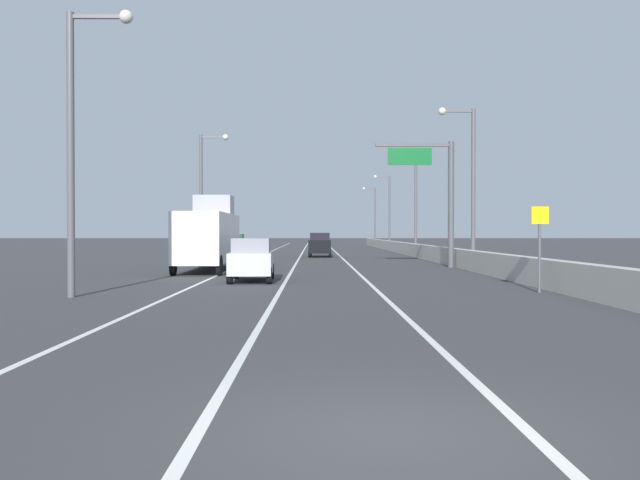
# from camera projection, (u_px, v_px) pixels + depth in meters

# --- Properties ---
(ground_plane) EXTENTS (320.00, 320.00, 0.00)m
(ground_plane) POSITION_uv_depth(u_px,v_px,m) (321.00, 252.00, 70.98)
(ground_plane) COLOR #38383A
(lane_stripe_left) EXTENTS (0.16, 130.00, 0.00)m
(lane_stripe_left) POSITION_uv_depth(u_px,v_px,m) (264.00, 255.00, 61.94)
(lane_stripe_left) COLOR silver
(lane_stripe_left) RESTS_ON ground_plane
(lane_stripe_center) EXTENTS (0.16, 130.00, 0.00)m
(lane_stripe_center) POSITION_uv_depth(u_px,v_px,m) (301.00, 255.00, 61.97)
(lane_stripe_center) COLOR silver
(lane_stripe_center) RESTS_ON ground_plane
(lane_stripe_right) EXTENTS (0.16, 130.00, 0.00)m
(lane_stripe_right) POSITION_uv_depth(u_px,v_px,m) (339.00, 255.00, 62.00)
(lane_stripe_right) COLOR silver
(lane_stripe_right) RESTS_ON ground_plane
(jersey_barrier_right) EXTENTS (0.60, 120.00, 1.10)m
(jersey_barrier_right) POSITION_uv_depth(u_px,v_px,m) (438.00, 254.00, 47.05)
(jersey_barrier_right) COLOR #B2ADA3
(jersey_barrier_right) RESTS_ON ground_plane
(overhead_sign_gantry) EXTENTS (4.68, 0.36, 7.50)m
(overhead_sign_gantry) POSITION_uv_depth(u_px,v_px,m) (439.00, 188.00, 39.48)
(overhead_sign_gantry) COLOR #47474C
(overhead_sign_gantry) RESTS_ON ground_plane
(speed_advisory_sign) EXTENTS (0.60, 0.11, 3.00)m
(speed_advisory_sign) POSITION_uv_depth(u_px,v_px,m) (540.00, 242.00, 23.09)
(speed_advisory_sign) COLOR #4C4C51
(speed_advisory_sign) RESTS_ON ground_plane
(lamp_post_right_second) EXTENTS (2.14, 0.44, 9.27)m
(lamp_post_right_second) POSITION_uv_depth(u_px,v_px,m) (469.00, 175.00, 38.16)
(lamp_post_right_second) COLOR #4C4C51
(lamp_post_right_second) RESTS_ON ground_plane
(lamp_post_right_third) EXTENTS (2.14, 0.44, 9.27)m
(lamp_post_right_third) POSITION_uv_depth(u_px,v_px,m) (413.00, 196.00, 60.75)
(lamp_post_right_third) COLOR #4C4C51
(lamp_post_right_third) RESTS_ON ground_plane
(lamp_post_right_fourth) EXTENTS (2.14, 0.44, 9.27)m
(lamp_post_right_fourth) POSITION_uv_depth(u_px,v_px,m) (387.00, 206.00, 83.35)
(lamp_post_right_fourth) COLOR #4C4C51
(lamp_post_right_fourth) RESTS_ON ground_plane
(lamp_post_right_fifth) EXTENTS (2.14, 0.44, 9.27)m
(lamp_post_right_fifth) POSITION_uv_depth(u_px,v_px,m) (373.00, 212.00, 105.95)
(lamp_post_right_fifth) COLOR #4C4C51
(lamp_post_right_fifth) RESTS_ON ground_plane
(lamp_post_left_near) EXTENTS (2.14, 0.44, 9.27)m
(lamp_post_left_near) POSITION_uv_depth(u_px,v_px,m) (79.00, 131.00, 21.42)
(lamp_post_left_near) COLOR #4C4C51
(lamp_post_left_near) RESTS_ON ground_plane
(lamp_post_left_mid) EXTENTS (2.14, 0.44, 9.27)m
(lamp_post_left_mid) POSITION_uv_depth(u_px,v_px,m) (205.00, 188.00, 48.53)
(lamp_post_left_mid) COLOR #4C4C51
(lamp_post_left_mid) RESTS_ON ground_plane
(car_green_0) EXTENTS (1.89, 4.13, 1.97)m
(car_green_0) POSITION_uv_depth(u_px,v_px,m) (233.00, 248.00, 47.70)
(car_green_0) COLOR #196033
(car_green_0) RESTS_ON ground_plane
(car_black_1) EXTENTS (2.00, 4.11, 2.05)m
(car_black_1) POSITION_uv_depth(u_px,v_px,m) (320.00, 245.00, 56.44)
(car_black_1) COLOR black
(car_black_1) RESTS_ON ground_plane
(car_silver_2) EXTENTS (1.96, 4.10, 1.86)m
(car_silver_2) POSITION_uv_depth(u_px,v_px,m) (252.00, 260.00, 28.43)
(car_silver_2) COLOR #B7B7BC
(car_silver_2) RESTS_ON ground_plane
(box_truck) EXTENTS (2.58, 9.69, 4.22)m
(box_truck) POSITION_uv_depth(u_px,v_px,m) (209.00, 235.00, 36.50)
(box_truck) COLOR silver
(box_truck) RESTS_ON ground_plane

